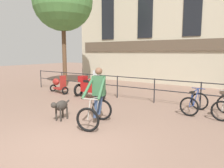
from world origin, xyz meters
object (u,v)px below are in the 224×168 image
(parked_scooter, at_px, (58,84))
(parked_bicycle_mid_left, at_px, (224,107))
(cyclist_with_bike, at_px, (97,99))
(dog, at_px, (60,106))
(parked_bicycle_near_lamp, at_px, (194,103))
(parked_motorcycle, at_px, (89,86))

(parked_scooter, bearing_deg, parked_bicycle_mid_left, -78.66)
(cyclist_with_bike, bearing_deg, parked_scooter, 132.80)
(dog, relative_size, parked_bicycle_near_lamp, 0.74)
(cyclist_with_bike, xyz_separation_m, parked_bicycle_mid_left, (3.07, 2.92, -0.41))
(cyclist_with_bike, height_order, dog, cyclist_with_bike)
(parked_motorcycle, distance_m, parked_bicycle_near_lamp, 4.75)
(parked_motorcycle, bearing_deg, parked_bicycle_near_lamp, -86.81)
(cyclist_with_bike, relative_size, parked_motorcycle, 1.07)
(dog, height_order, parked_motorcycle, parked_motorcycle)
(dog, height_order, parked_bicycle_near_lamp, parked_bicycle_near_lamp)
(cyclist_with_bike, distance_m, parked_bicycle_near_lamp, 3.63)
(parked_bicycle_mid_left, bearing_deg, parked_scooter, 0.51)
(parked_bicycle_mid_left, bearing_deg, dog, 37.71)
(parked_bicycle_mid_left, distance_m, parked_scooter, 7.94)
(parked_motorcycle, relative_size, parked_bicycle_near_lamp, 1.36)
(parked_motorcycle, distance_m, parked_bicycle_mid_left, 5.71)
(parked_bicycle_mid_left, bearing_deg, parked_motorcycle, 1.63)
(parked_scooter, bearing_deg, parked_motorcycle, -81.51)
(parked_bicycle_near_lamp, bearing_deg, dog, 50.06)
(dog, relative_size, parked_bicycle_mid_left, 0.78)
(cyclist_with_bike, relative_size, dog, 1.96)
(cyclist_with_bike, relative_size, parked_bicycle_near_lamp, 1.46)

